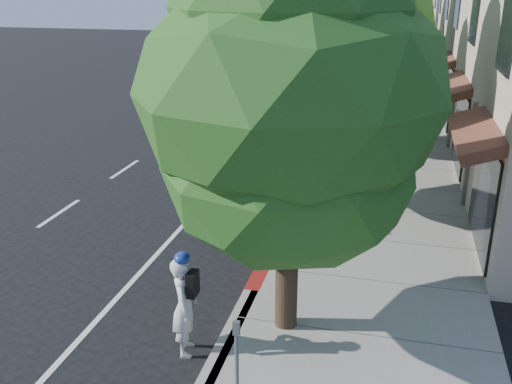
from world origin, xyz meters
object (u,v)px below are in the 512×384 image
(bicycle, at_px, (232,209))
(silver_suv, at_px, (288,163))
(street_tree_4, at_px, (372,16))
(dark_sedan, at_px, (326,106))
(street_tree_0, at_px, (290,99))
(street_tree_1, at_px, (335,38))
(street_tree_2, at_px, (354,39))
(dark_suv_far, at_px, (334,65))
(white_pickup, at_px, (312,88))
(pedestrian, at_px, (411,114))
(cyclist, at_px, (185,306))
(street_tree_3, at_px, (367,2))
(street_tree_5, at_px, (378,0))

(bicycle, xyz_separation_m, silver_suv, (0.85, 3.20, 0.30))
(street_tree_4, bearing_deg, dark_sedan, -100.70)
(street_tree_4, relative_size, dark_sedan, 1.57)
(street_tree_0, bearing_deg, street_tree_4, 90.00)
(street_tree_1, distance_m, street_tree_2, 6.03)
(street_tree_0, height_order, dark_suv_far, street_tree_0)
(street_tree_1, height_order, silver_suv, street_tree_1)
(white_pickup, distance_m, pedestrian, 8.55)
(street_tree_0, xyz_separation_m, cyclist, (-1.53, -1.00, -3.37))
(white_pickup, bearing_deg, silver_suv, -89.41)
(street_tree_0, relative_size, street_tree_4, 1.00)
(bicycle, height_order, pedestrian, pedestrian)
(dark_sedan, bearing_deg, street_tree_3, 52.19)
(dark_sedan, height_order, dark_suv_far, dark_suv_far)
(street_tree_3, xyz_separation_m, pedestrian, (2.22, -3.94, -4.01))
(cyclist, bearing_deg, bicycle, -8.41)
(dark_suv_far, bearing_deg, street_tree_3, -72.16)
(street_tree_3, height_order, cyclist, street_tree_3)
(street_tree_0, bearing_deg, bicycle, 117.59)
(street_tree_1, bearing_deg, dark_sedan, 97.69)
(street_tree_4, distance_m, dark_sedan, 8.37)
(street_tree_4, relative_size, street_tree_5, 0.93)
(pedestrian, bearing_deg, street_tree_4, -96.49)
(street_tree_5, relative_size, bicycle, 4.13)
(silver_suv, bearing_deg, dark_suv_far, 93.11)
(street_tree_2, xyz_separation_m, bicycle, (-2.25, -7.70, -3.58))
(pedestrian, bearing_deg, bicycle, 46.28)
(street_tree_0, relative_size, white_pickup, 1.44)
(street_tree_4, distance_m, pedestrian, 10.64)
(street_tree_1, height_order, street_tree_5, street_tree_5)
(street_tree_2, height_order, dark_sedan, street_tree_2)
(street_tree_2, relative_size, street_tree_3, 0.80)
(white_pickup, height_order, dark_suv_far, dark_suv_far)
(street_tree_0, xyz_separation_m, bicycle, (-2.25, 4.30, -3.76))
(bicycle, relative_size, dark_suv_far, 0.39)
(dark_sedan, distance_m, dark_suv_far, 12.93)
(dark_sedan, bearing_deg, dark_suv_far, 100.56)
(bicycle, bearing_deg, street_tree_3, 13.36)
(silver_suv, bearing_deg, street_tree_2, 72.84)
(street_tree_4, bearing_deg, street_tree_5, 90.00)
(dark_sedan, bearing_deg, street_tree_1, -76.75)
(street_tree_0, height_order, pedestrian, street_tree_0)
(street_tree_5, xyz_separation_m, white_pickup, (-2.74, -8.99, -4.13))
(cyclist, distance_m, silver_suv, 8.50)
(silver_suv, distance_m, dark_sedan, 9.00)
(street_tree_2, xyz_separation_m, cyclist, (-1.53, -13.00, -3.19))
(cyclist, distance_m, dark_suv_far, 30.40)
(dark_suv_far, height_order, pedestrian, pedestrian)
(cyclist, bearing_deg, silver_suv, -16.98)
(silver_suv, distance_m, white_pickup, 13.58)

